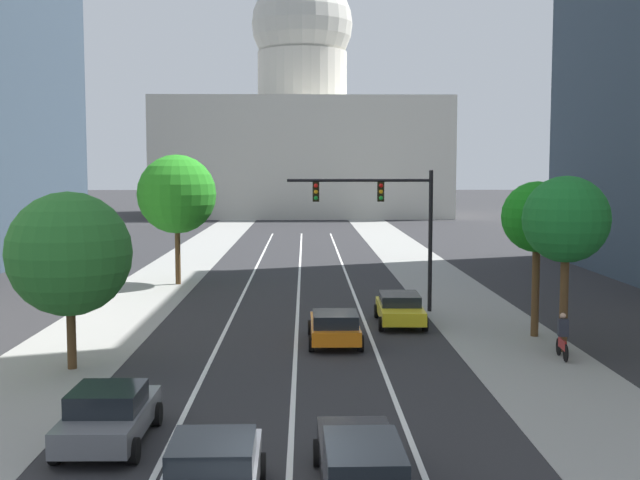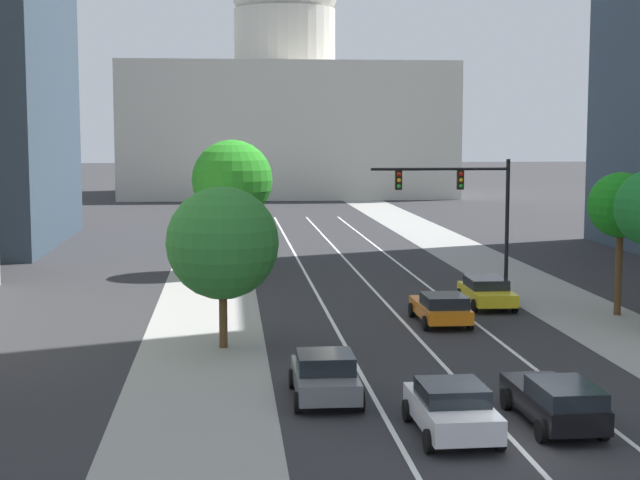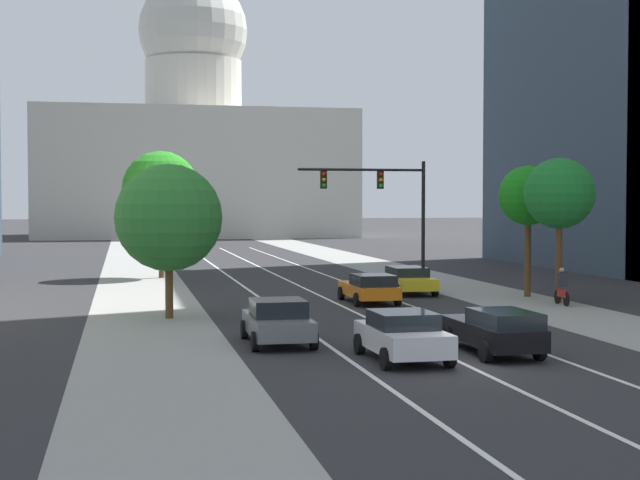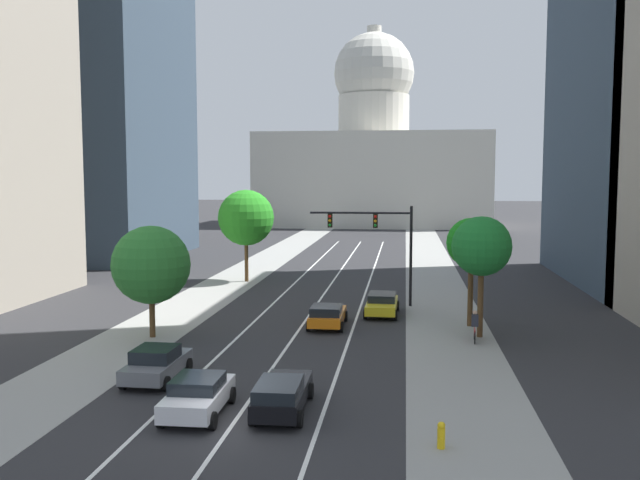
% 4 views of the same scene
% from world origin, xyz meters
% --- Properties ---
extents(ground_plane, '(400.00, 400.00, 0.00)m').
position_xyz_m(ground_plane, '(0.00, 40.00, 0.00)').
color(ground_plane, '#2B2B2D').
extents(sidewalk_left, '(4.88, 130.00, 0.01)m').
position_xyz_m(sidewalk_left, '(-8.65, 35.00, 0.01)').
color(sidewalk_left, gray).
rests_on(sidewalk_left, ground).
extents(sidewalk_right, '(4.88, 130.00, 0.01)m').
position_xyz_m(sidewalk_right, '(8.65, 35.00, 0.01)').
color(sidewalk_right, gray).
rests_on(sidewalk_right, ground).
extents(lane_stripe_left, '(0.16, 90.00, 0.01)m').
position_xyz_m(lane_stripe_left, '(-3.10, 25.00, 0.01)').
color(lane_stripe_left, white).
rests_on(lane_stripe_left, ground).
extents(lane_stripe_center, '(0.16, 90.00, 0.01)m').
position_xyz_m(lane_stripe_center, '(0.00, 25.00, 0.01)').
color(lane_stripe_center, white).
rests_on(lane_stripe_center, ground).
extents(lane_stripe_right, '(0.16, 90.00, 0.01)m').
position_xyz_m(lane_stripe_right, '(3.10, 25.00, 0.01)').
color(lane_stripe_right, white).
rests_on(lane_stripe_right, ground).
extents(capitol_building, '(41.75, 24.36, 36.78)m').
position_xyz_m(capitol_building, '(0.00, 104.68, 12.17)').
color(capitol_building, beige).
rests_on(capitol_building, ground).
extents(car_black, '(2.00, 4.69, 1.44)m').
position_xyz_m(car_black, '(1.56, 1.22, 0.77)').
color(car_black, black).
rests_on(car_black, ground).
extents(car_yellow, '(2.20, 4.67, 1.37)m').
position_xyz_m(car_yellow, '(4.65, 20.22, 0.74)').
color(car_yellow, yellow).
rests_on(car_yellow, ground).
extents(car_orange, '(2.13, 4.53, 1.39)m').
position_xyz_m(car_orange, '(1.55, 16.15, 0.73)').
color(car_orange, orange).
rests_on(car_orange, ground).
extents(car_white, '(2.16, 4.19, 1.47)m').
position_xyz_m(car_white, '(-1.55, 0.72, 0.77)').
color(car_white, silver).
rests_on(car_white, ground).
extents(car_gray, '(2.13, 4.21, 1.50)m').
position_xyz_m(car_gray, '(-4.65, 4.64, 0.77)').
color(car_gray, slate).
rests_on(car_gray, ground).
extents(traffic_signal_mast, '(7.10, 0.39, 6.94)m').
position_xyz_m(traffic_signal_mast, '(4.35, 23.35, 4.96)').
color(traffic_signal_mast, black).
rests_on(traffic_signal_mast, ground).
extents(cyclist, '(0.38, 1.70, 1.72)m').
position_xyz_m(cyclist, '(9.90, 13.51, 0.85)').
color(cyclist, black).
rests_on(cyclist, ground).
extents(street_tree_mid_left, '(4.34, 4.34, 6.25)m').
position_xyz_m(street_tree_mid_left, '(-7.84, 12.36, 4.07)').
color(street_tree_mid_left, '#51381E').
rests_on(street_tree_mid_left, ground).
extents(street_tree_mid_right, '(3.31, 3.31, 6.77)m').
position_xyz_m(street_tree_mid_right, '(10.29, 14.68, 5.08)').
color(street_tree_mid_right, '#51381E').
rests_on(street_tree_mid_right, ground).
extents(street_tree_far_right, '(2.95, 2.95, 6.51)m').
position_xyz_m(street_tree_far_right, '(10.01, 17.47, 4.99)').
color(street_tree_far_right, '#51381E').
rests_on(street_tree_far_right, ground).
extents(street_tree_near_left, '(4.75, 4.75, 7.86)m').
position_xyz_m(street_tree_near_left, '(-7.35, 32.82, 5.47)').
color(street_tree_near_left, '#51381E').
rests_on(street_tree_near_left, ground).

